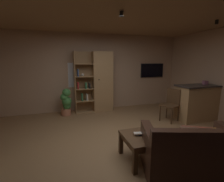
{
  "coord_description": "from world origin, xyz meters",
  "views": [
    {
      "loc": [
        -1.08,
        -3.04,
        1.71
      ],
      "look_at": [
        0.0,
        0.4,
        1.05
      ],
      "focal_mm": 26.67,
      "sensor_mm": 36.0,
      "label": 1
    }
  ],
  "objects_px": {
    "coffee_table": "(141,141)",
    "dining_chair": "(171,103)",
    "table_book_1": "(138,133)",
    "tissue_box": "(205,83)",
    "leather_couch": "(193,154)",
    "table_book_0": "(141,134)",
    "wall_mounted_tv": "(152,70)",
    "bookshelf_cabinet": "(100,82)",
    "potted_floor_plant": "(66,102)",
    "kitchen_bar_counter": "(199,102)"
  },
  "relations": [
    {
      "from": "dining_chair",
      "to": "kitchen_bar_counter",
      "type": "bearing_deg",
      "value": -11.01
    },
    {
      "from": "coffee_table",
      "to": "table_book_0",
      "type": "distance_m",
      "value": 0.12
    },
    {
      "from": "bookshelf_cabinet",
      "to": "tissue_box",
      "type": "xyz_separation_m",
      "value": [
        2.77,
        -1.67,
        0.09
      ]
    },
    {
      "from": "wall_mounted_tv",
      "to": "table_book_0",
      "type": "bearing_deg",
      "value": -123.11
    },
    {
      "from": "table_book_1",
      "to": "dining_chair",
      "type": "xyz_separation_m",
      "value": [
        1.78,
        1.48,
        0.05
      ]
    },
    {
      "from": "coffee_table",
      "to": "table_book_1",
      "type": "height_order",
      "value": "table_book_1"
    },
    {
      "from": "dining_chair",
      "to": "wall_mounted_tv",
      "type": "height_order",
      "value": "wall_mounted_tv"
    },
    {
      "from": "bookshelf_cabinet",
      "to": "dining_chair",
      "type": "height_order",
      "value": "bookshelf_cabinet"
    },
    {
      "from": "dining_chair",
      "to": "wall_mounted_tv",
      "type": "bearing_deg",
      "value": 77.39
    },
    {
      "from": "coffee_table",
      "to": "wall_mounted_tv",
      "type": "bearing_deg",
      "value": 57.02
    },
    {
      "from": "table_book_0",
      "to": "kitchen_bar_counter",
      "type": "bearing_deg",
      "value": 26.89
    },
    {
      "from": "table_book_1",
      "to": "tissue_box",
      "type": "bearing_deg",
      "value": 25.78
    },
    {
      "from": "kitchen_bar_counter",
      "to": "table_book_1",
      "type": "xyz_separation_m",
      "value": [
        -2.62,
        -1.31,
        -0.03
      ]
    },
    {
      "from": "wall_mounted_tv",
      "to": "potted_floor_plant",
      "type": "bearing_deg",
      "value": -173.31
    },
    {
      "from": "tissue_box",
      "to": "bookshelf_cabinet",
      "type": "bearing_deg",
      "value": 148.92
    },
    {
      "from": "bookshelf_cabinet",
      "to": "coffee_table",
      "type": "distance_m",
      "value": 3.14
    },
    {
      "from": "leather_couch",
      "to": "table_book_1",
      "type": "relative_size",
      "value": 12.73
    },
    {
      "from": "coffee_table",
      "to": "wall_mounted_tv",
      "type": "distance_m",
      "value": 4.03
    },
    {
      "from": "leather_couch",
      "to": "table_book_1",
      "type": "height_order",
      "value": "leather_couch"
    },
    {
      "from": "kitchen_bar_counter",
      "to": "dining_chair",
      "type": "height_order",
      "value": "kitchen_bar_counter"
    },
    {
      "from": "coffee_table",
      "to": "dining_chair",
      "type": "distance_m",
      "value": 2.31
    },
    {
      "from": "leather_couch",
      "to": "dining_chair",
      "type": "height_order",
      "value": "dining_chair"
    },
    {
      "from": "bookshelf_cabinet",
      "to": "tissue_box",
      "type": "bearing_deg",
      "value": -31.08
    },
    {
      "from": "table_book_1",
      "to": "dining_chair",
      "type": "height_order",
      "value": "dining_chair"
    },
    {
      "from": "dining_chair",
      "to": "table_book_1",
      "type": "bearing_deg",
      "value": -140.29
    },
    {
      "from": "bookshelf_cabinet",
      "to": "kitchen_bar_counter",
      "type": "relative_size",
      "value": 1.46
    },
    {
      "from": "table_book_1",
      "to": "leather_couch",
      "type": "bearing_deg",
      "value": -43.02
    },
    {
      "from": "bookshelf_cabinet",
      "to": "coffee_table",
      "type": "height_order",
      "value": "bookshelf_cabinet"
    },
    {
      "from": "dining_chair",
      "to": "bookshelf_cabinet",
      "type": "bearing_deg",
      "value": 137.86
    },
    {
      "from": "table_book_1",
      "to": "potted_floor_plant",
      "type": "xyz_separation_m",
      "value": [
        -1.08,
        2.86,
        -0.04
      ]
    },
    {
      "from": "coffee_table",
      "to": "dining_chair",
      "type": "relative_size",
      "value": 0.75
    },
    {
      "from": "kitchen_bar_counter",
      "to": "leather_couch",
      "type": "relative_size",
      "value": 0.83
    },
    {
      "from": "tissue_box",
      "to": "table_book_1",
      "type": "xyz_separation_m",
      "value": [
        -2.82,
        -1.36,
        -0.6
      ]
    },
    {
      "from": "tissue_box",
      "to": "wall_mounted_tv",
      "type": "xyz_separation_m",
      "value": [
        -0.65,
        1.88,
        0.26
      ]
    },
    {
      "from": "coffee_table",
      "to": "table_book_0",
      "type": "height_order",
      "value": "table_book_0"
    },
    {
      "from": "kitchen_bar_counter",
      "to": "leather_couch",
      "type": "bearing_deg",
      "value": -136.35
    },
    {
      "from": "potted_floor_plant",
      "to": "wall_mounted_tv",
      "type": "relative_size",
      "value": 0.92
    },
    {
      "from": "tissue_box",
      "to": "kitchen_bar_counter",
      "type": "bearing_deg",
      "value": -165.23
    },
    {
      "from": "tissue_box",
      "to": "dining_chair",
      "type": "xyz_separation_m",
      "value": [
        -1.05,
        0.11,
        -0.55
      ]
    },
    {
      "from": "table_book_1",
      "to": "wall_mounted_tv",
      "type": "distance_m",
      "value": 4.0
    },
    {
      "from": "table_book_0",
      "to": "table_book_1",
      "type": "xyz_separation_m",
      "value": [
        -0.07,
        -0.02,
        0.02
      ]
    },
    {
      "from": "table_book_1",
      "to": "dining_chair",
      "type": "bearing_deg",
      "value": 39.71
    },
    {
      "from": "leather_couch",
      "to": "bookshelf_cabinet",
      "type": "bearing_deg",
      "value": 99.0
    },
    {
      "from": "leather_couch",
      "to": "coffee_table",
      "type": "xyz_separation_m",
      "value": [
        -0.59,
        0.55,
        0.04
      ]
    },
    {
      "from": "bookshelf_cabinet",
      "to": "table_book_1",
      "type": "bearing_deg",
      "value": -91.09
    },
    {
      "from": "tissue_box",
      "to": "table_book_0",
      "type": "relative_size",
      "value": 0.93
    },
    {
      "from": "dining_chair",
      "to": "wall_mounted_tv",
      "type": "xyz_separation_m",
      "value": [
        0.4,
        1.77,
        0.81
      ]
    },
    {
      "from": "leather_couch",
      "to": "coffee_table",
      "type": "distance_m",
      "value": 0.81
    },
    {
      "from": "coffee_table",
      "to": "bookshelf_cabinet",
      "type": "bearing_deg",
      "value": 89.72
    },
    {
      "from": "leather_couch",
      "to": "dining_chair",
      "type": "distance_m",
      "value": 2.37
    }
  ]
}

